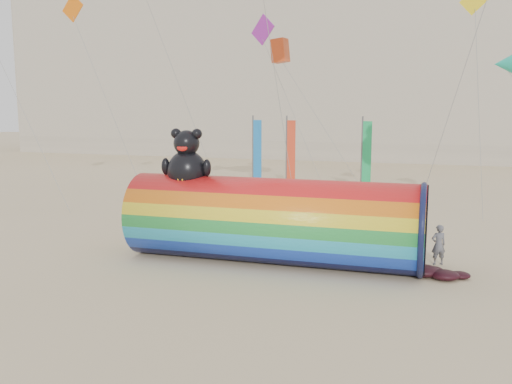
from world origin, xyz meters
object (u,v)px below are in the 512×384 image
(fabric_bundle, at_px, (430,272))
(kite_handler, at_px, (438,245))
(windsock_assembly, at_px, (273,219))
(hotel_building, at_px, (268,67))

(fabric_bundle, bearing_deg, kite_handler, 80.55)
(windsock_assembly, distance_m, kite_handler, 6.27)
(kite_handler, xyz_separation_m, fabric_bundle, (-0.28, -1.66, -0.59))
(kite_handler, relative_size, fabric_bundle, 0.58)
(hotel_building, height_order, fabric_bundle, hotel_building)
(windsock_assembly, distance_m, fabric_bundle, 5.94)
(hotel_building, relative_size, windsock_assembly, 5.45)
(windsock_assembly, bearing_deg, fabric_bundle, -1.27)
(hotel_building, xyz_separation_m, kite_handler, (19.71, -44.63, -9.55))
(hotel_building, relative_size, fabric_bundle, 23.06)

